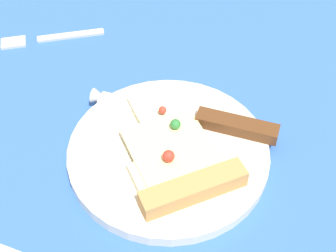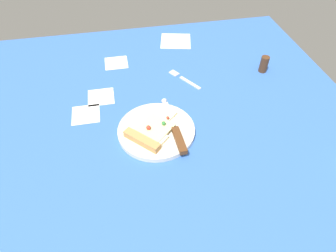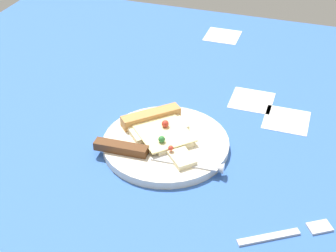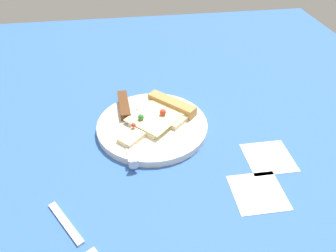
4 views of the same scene
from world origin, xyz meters
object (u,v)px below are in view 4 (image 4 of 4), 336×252
plate (152,126)px  pizza_slice (160,115)px  knife (126,118)px  fork (76,237)px

plate → pizza_slice: 3.03cm
knife → fork: (-27.23, 9.02, -1.75)cm
pizza_slice → knife: size_ratio=0.74×
pizza_slice → fork: (-26.90, 16.37, -1.94)cm
knife → fork: bearing=68.7°
plate → pizza_slice: (1.82, -1.86, 1.57)cm
plate → pizza_slice: pizza_slice is taller
plate → pizza_slice: size_ratio=1.33×
plate → fork: size_ratio=1.72×
knife → fork: size_ratio=1.74×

